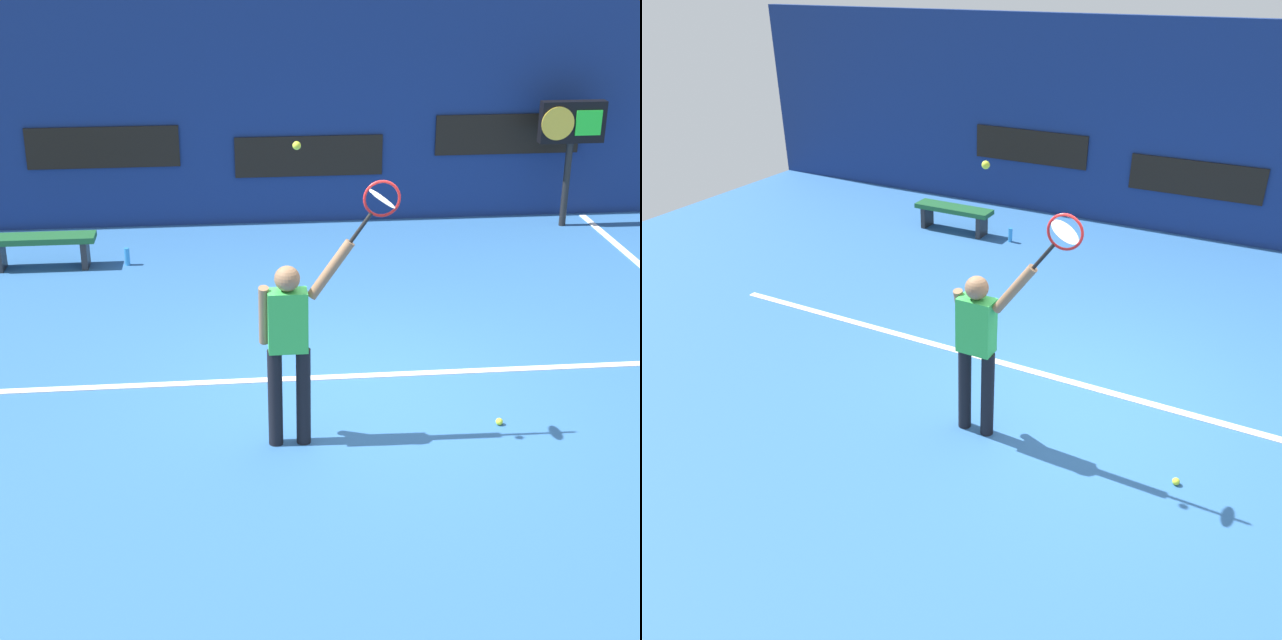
% 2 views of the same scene
% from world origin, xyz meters
% --- Properties ---
extents(ground_plane, '(18.00, 18.00, 0.00)m').
position_xyz_m(ground_plane, '(0.00, 0.00, 0.00)').
color(ground_plane, '#2D609E').
extents(back_wall, '(18.00, 0.20, 3.47)m').
position_xyz_m(back_wall, '(0.00, 5.72, 1.73)').
color(back_wall, navy).
rests_on(back_wall, ground_plane).
extents(sponsor_banner_center, '(2.20, 0.03, 0.60)m').
position_xyz_m(sponsor_banner_center, '(0.00, 5.60, 1.02)').
color(sponsor_banner_center, black).
extents(sponsor_banner_portside, '(2.20, 0.03, 0.60)m').
position_xyz_m(sponsor_banner_portside, '(-3.00, 5.60, 1.21)').
color(sponsor_banner_portside, black).
extents(sponsor_banner_starboard, '(2.20, 0.03, 0.60)m').
position_xyz_m(sponsor_banner_starboard, '(3.00, 5.60, 1.28)').
color(sponsor_banner_starboard, black).
extents(court_baseline, '(10.00, 0.10, 0.01)m').
position_xyz_m(court_baseline, '(0.00, 0.29, 0.01)').
color(court_baseline, white).
rests_on(court_baseline, ground_plane).
extents(tennis_player, '(0.81, 0.31, 1.91)m').
position_xyz_m(tennis_player, '(-0.75, -0.97, 1.01)').
color(tennis_player, black).
rests_on(tennis_player, ground_plane).
extents(tennis_racket, '(0.49, 0.27, 0.59)m').
position_xyz_m(tennis_racket, '(0.01, -0.97, 2.22)').
color(tennis_racket, black).
extents(tennis_ball, '(0.07, 0.07, 0.07)m').
position_xyz_m(tennis_ball, '(-0.67, -1.01, 2.71)').
color(tennis_ball, '#CCE033').
extents(scoreboard_clock, '(0.96, 0.20, 1.86)m').
position_xyz_m(scoreboard_clock, '(3.78, 5.05, 1.47)').
color(scoreboard_clock, black).
rests_on(scoreboard_clock, ground_plane).
extents(court_bench, '(1.40, 0.36, 0.45)m').
position_xyz_m(court_bench, '(-3.69, 3.92, 0.34)').
color(court_bench, '#1E592D').
rests_on(court_bench, ground_plane).
extents(water_bottle, '(0.07, 0.07, 0.24)m').
position_xyz_m(water_bottle, '(-2.60, 3.92, 0.12)').
color(water_bottle, '#338CD8').
rests_on(water_bottle, ground_plane).
extents(spare_ball, '(0.07, 0.07, 0.07)m').
position_xyz_m(spare_ball, '(1.21, -0.84, 0.03)').
color(spare_ball, '#CCE033').
rests_on(spare_ball, ground_plane).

